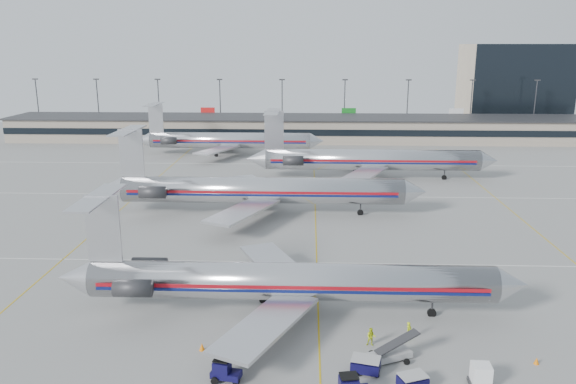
{
  "coord_description": "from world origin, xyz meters",
  "views": [
    {
      "loc": [
        -0.99,
        -51.08,
        24.44
      ],
      "look_at": [
        -3.94,
        25.28,
        4.5
      ],
      "focal_mm": 35.0,
      "sensor_mm": 36.0,
      "label": 1
    }
  ],
  "objects_px": {
    "jet_foreground": "(282,281)",
    "belt_loader": "(390,354)",
    "jet_second_row": "(255,190)",
    "uld_container": "(481,375)"
  },
  "relations": [
    {
      "from": "jet_second_row",
      "to": "jet_foreground",
      "type": "bearing_deg",
      "value": -80.34
    },
    {
      "from": "jet_foreground",
      "to": "belt_loader",
      "type": "height_order",
      "value": "jet_foreground"
    },
    {
      "from": "jet_foreground",
      "to": "jet_second_row",
      "type": "xyz_separation_m",
      "value": [
        -5.49,
        32.24,
        0.38
      ]
    },
    {
      "from": "uld_container",
      "to": "jet_foreground",
      "type": "bearing_deg",
      "value": 146.13
    },
    {
      "from": "jet_second_row",
      "to": "uld_container",
      "type": "distance_m",
      "value": 48.11
    },
    {
      "from": "jet_second_row",
      "to": "uld_container",
      "type": "xyz_separation_m",
      "value": [
        20.78,
        -43.3,
        -2.83
      ]
    },
    {
      "from": "jet_second_row",
      "to": "uld_container",
      "type": "height_order",
      "value": "jet_second_row"
    },
    {
      "from": "jet_foreground",
      "to": "belt_loader",
      "type": "relative_size",
      "value": 9.84
    },
    {
      "from": "belt_loader",
      "to": "jet_foreground",
      "type": "bearing_deg",
      "value": 114.75
    },
    {
      "from": "jet_second_row",
      "to": "belt_loader",
      "type": "xyz_separation_m",
      "value": [
        14.57,
        -40.06,
        -3.1
      ]
    }
  ]
}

